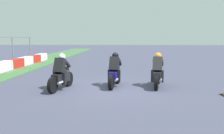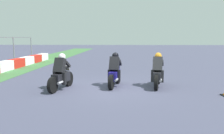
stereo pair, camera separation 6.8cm
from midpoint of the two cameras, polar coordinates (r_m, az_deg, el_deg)
ground_plane at (r=10.03m, az=-0.35°, el=-5.14°), size 120.00×120.00×0.00m
rider_lane_a at (r=10.29m, az=11.03°, el=-1.43°), size 2.02×0.63×1.51m
rider_lane_b at (r=10.19m, az=0.49°, el=-1.37°), size 2.03×0.61×1.51m
rider_lane_c at (r=9.80m, az=-12.70°, el=-1.90°), size 2.02×0.64×1.51m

